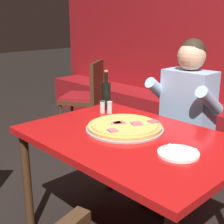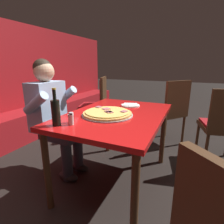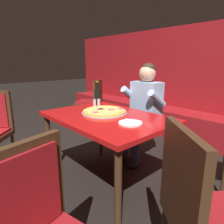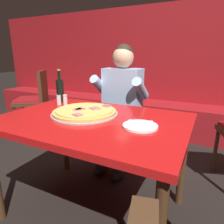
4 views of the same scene
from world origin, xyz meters
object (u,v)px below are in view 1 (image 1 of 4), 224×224
at_px(plate_white_paper, 178,153).
at_px(diner_seated_blue_shirt, 181,115).
at_px(shaker_parmesan, 103,107).
at_px(main_dining_table, 130,149).
at_px(shaker_red_pepper_flakes, 102,108).
at_px(shaker_black_pepper, 110,108).
at_px(beer_bottle, 106,94).
at_px(dining_chair_far_right, 87,93).
at_px(pizza, 125,127).

bearing_deg(plate_white_paper, diner_seated_blue_shirt, 122.99).
bearing_deg(diner_seated_blue_shirt, plate_white_paper, -57.01).
distance_m(shaker_parmesan, diner_seated_blue_shirt, 0.61).
distance_m(main_dining_table, diner_seated_blue_shirt, 0.70).
distance_m(plate_white_paper, diner_seated_blue_shirt, 0.85).
bearing_deg(main_dining_table, shaker_red_pepper_flakes, 157.04).
bearing_deg(main_dining_table, shaker_black_pepper, 151.33).
bearing_deg(beer_bottle, diner_seated_blue_shirt, 45.14).
bearing_deg(main_dining_table, dining_chair_far_right, 148.23).
xyz_separation_m(main_dining_table, dining_chair_far_right, (-1.62, 1.01, -0.10)).
xyz_separation_m(beer_bottle, shaker_parmesan, (0.06, -0.09, -0.07)).
relative_size(shaker_red_pepper_flakes, shaker_black_pepper, 1.00).
distance_m(beer_bottle, shaker_black_pepper, 0.14).
bearing_deg(shaker_parmesan, diner_seated_blue_shirt, 55.15).
distance_m(pizza, shaker_parmesan, 0.39).
xyz_separation_m(pizza, beer_bottle, (-0.42, 0.23, 0.09)).
height_order(beer_bottle, shaker_red_pepper_flakes, beer_bottle).
bearing_deg(shaker_parmesan, main_dining_table, -23.28).
bearing_deg(beer_bottle, dining_chair_far_right, 147.09).
bearing_deg(dining_chair_far_right, shaker_black_pepper, -32.77).
bearing_deg(shaker_red_pepper_flakes, diner_seated_blue_shirt, 55.71).
xyz_separation_m(shaker_red_pepper_flakes, dining_chair_far_right, (-1.17, 0.81, -0.23)).
relative_size(main_dining_table, shaker_red_pepper_flakes, 14.75).
height_order(shaker_parmesan, shaker_black_pepper, same).
xyz_separation_m(plate_white_paper, diner_seated_blue_shirt, (-0.46, 0.71, -0.06)).
xyz_separation_m(plate_white_paper, shaker_parmesan, (-0.81, 0.22, 0.03)).
relative_size(beer_bottle, shaker_black_pepper, 3.40).
distance_m(diner_seated_blue_shirt, dining_chair_far_right, 1.55).
relative_size(plate_white_paper, shaker_black_pepper, 2.44).
bearing_deg(shaker_black_pepper, beer_bottle, 148.87).
height_order(pizza, diner_seated_blue_shirt, diner_seated_blue_shirt).
xyz_separation_m(main_dining_table, pizza, (-0.09, 0.05, 0.10)).
distance_m(plate_white_paper, shaker_parmesan, 0.84).
bearing_deg(shaker_black_pepper, shaker_parmesan, -148.80).
height_order(shaker_parmesan, dining_chair_far_right, dining_chair_far_right).
relative_size(plate_white_paper, shaker_red_pepper_flakes, 2.44).
distance_m(shaker_parmesan, dining_chair_far_right, 1.44).
bearing_deg(pizza, plate_white_paper, -9.71).
xyz_separation_m(plate_white_paper, shaker_red_pepper_flakes, (-0.80, 0.22, 0.03)).
height_order(plate_white_paper, shaker_parmesan, shaker_parmesan).
bearing_deg(shaker_parmesan, shaker_red_pepper_flakes, -50.17).
xyz_separation_m(shaker_parmesan, dining_chair_far_right, (-1.17, 0.81, -0.23)).
height_order(main_dining_table, shaker_parmesan, shaker_parmesan).
bearing_deg(beer_bottle, plate_white_paper, -19.74).
bearing_deg(shaker_black_pepper, pizza, -28.51).
height_order(shaker_parmesan, diner_seated_blue_shirt, diner_seated_blue_shirt).
height_order(plate_white_paper, shaker_black_pepper, shaker_black_pepper).
distance_m(shaker_parmesan, shaker_black_pepper, 0.05).
height_order(main_dining_table, plate_white_paper, plate_white_paper).
distance_m(shaker_black_pepper, dining_chair_far_right, 1.46).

